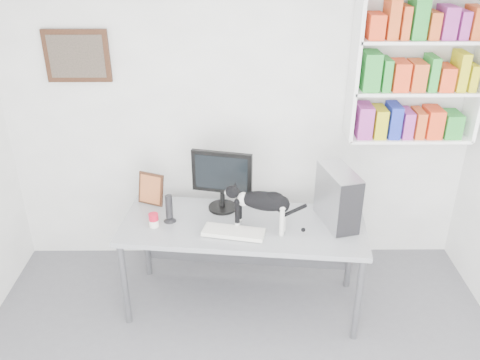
{
  "coord_description": "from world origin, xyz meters",
  "views": [
    {
      "loc": [
        -0.02,
        -2.09,
        2.86
      ],
      "look_at": [
        -0.0,
        1.53,
        1.01
      ],
      "focal_mm": 38.0,
      "sensor_mm": 36.0,
      "label": 1
    }
  ],
  "objects_px": {
    "monitor": "(222,180)",
    "speaker": "(169,208)",
    "bookshelf": "(418,66)",
    "soup_can": "(154,220)",
    "desk": "(243,265)",
    "pc_tower": "(338,197)",
    "leaning_print": "(151,188)",
    "cat": "(262,211)",
    "keyboard": "(234,232)"
  },
  "relations": [
    {
      "from": "monitor",
      "to": "speaker",
      "type": "distance_m",
      "value": 0.47
    },
    {
      "from": "pc_tower",
      "to": "cat",
      "type": "distance_m",
      "value": 0.59
    },
    {
      "from": "monitor",
      "to": "pc_tower",
      "type": "relative_size",
      "value": 1.17
    },
    {
      "from": "desk",
      "to": "keyboard",
      "type": "relative_size",
      "value": 4.08
    },
    {
      "from": "bookshelf",
      "to": "monitor",
      "type": "relative_size",
      "value": 2.42
    },
    {
      "from": "bookshelf",
      "to": "leaning_print",
      "type": "height_order",
      "value": "bookshelf"
    },
    {
      "from": "bookshelf",
      "to": "pc_tower",
      "type": "height_order",
      "value": "bookshelf"
    },
    {
      "from": "soup_can",
      "to": "speaker",
      "type": "bearing_deg",
      "value": 34.59
    },
    {
      "from": "keyboard",
      "to": "speaker",
      "type": "bearing_deg",
      "value": 171.19
    },
    {
      "from": "keyboard",
      "to": "leaning_print",
      "type": "height_order",
      "value": "leaning_print"
    },
    {
      "from": "monitor",
      "to": "leaning_print",
      "type": "bearing_deg",
      "value": -175.82
    },
    {
      "from": "monitor",
      "to": "leaning_print",
      "type": "height_order",
      "value": "monitor"
    },
    {
      "from": "leaning_print",
      "to": "soup_can",
      "type": "height_order",
      "value": "leaning_print"
    },
    {
      "from": "desk",
      "to": "monitor",
      "type": "distance_m",
      "value": 0.71
    },
    {
      "from": "speaker",
      "to": "soup_can",
      "type": "xyz_separation_m",
      "value": [
        -0.11,
        -0.08,
        -0.06
      ]
    },
    {
      "from": "keyboard",
      "to": "pc_tower",
      "type": "distance_m",
      "value": 0.83
    },
    {
      "from": "bookshelf",
      "to": "desk",
      "type": "bearing_deg",
      "value": -156.01
    },
    {
      "from": "leaning_print",
      "to": "cat",
      "type": "relative_size",
      "value": 0.5
    },
    {
      "from": "keyboard",
      "to": "pc_tower",
      "type": "height_order",
      "value": "pc_tower"
    },
    {
      "from": "pc_tower",
      "to": "keyboard",
      "type": "bearing_deg",
      "value": 178.19
    },
    {
      "from": "speaker",
      "to": "cat",
      "type": "distance_m",
      "value": 0.72
    },
    {
      "from": "leaning_print",
      "to": "pc_tower",
      "type": "bearing_deg",
      "value": 11.37
    },
    {
      "from": "bookshelf",
      "to": "soup_can",
      "type": "xyz_separation_m",
      "value": [
        -2.06,
        -0.65,
        -1.01
      ]
    },
    {
      "from": "pc_tower",
      "to": "bookshelf",
      "type": "bearing_deg",
      "value": 27.45
    },
    {
      "from": "leaning_print",
      "to": "soup_can",
      "type": "relative_size",
      "value": 2.52
    },
    {
      "from": "bookshelf",
      "to": "cat",
      "type": "distance_m",
      "value": 1.68
    },
    {
      "from": "keyboard",
      "to": "speaker",
      "type": "xyz_separation_m",
      "value": [
        -0.5,
        0.19,
        0.1
      ]
    },
    {
      "from": "bookshelf",
      "to": "keyboard",
      "type": "bearing_deg",
      "value": -152.37
    },
    {
      "from": "keyboard",
      "to": "leaning_print",
      "type": "distance_m",
      "value": 0.83
    },
    {
      "from": "desk",
      "to": "pc_tower",
      "type": "relative_size",
      "value": 4.3
    },
    {
      "from": "pc_tower",
      "to": "cat",
      "type": "xyz_separation_m",
      "value": [
        -0.58,
        -0.12,
        -0.05
      ]
    },
    {
      "from": "soup_can",
      "to": "cat",
      "type": "height_order",
      "value": "cat"
    },
    {
      "from": "leaning_print",
      "to": "cat",
      "type": "distance_m",
      "value": 0.98
    },
    {
      "from": "desk",
      "to": "soup_can",
      "type": "bearing_deg",
      "value": -171.02
    },
    {
      "from": "monitor",
      "to": "speaker",
      "type": "bearing_deg",
      "value": -141.66
    },
    {
      "from": "soup_can",
      "to": "cat",
      "type": "bearing_deg",
      "value": -3.92
    },
    {
      "from": "speaker",
      "to": "soup_can",
      "type": "relative_size",
      "value": 2.12
    },
    {
      "from": "bookshelf",
      "to": "monitor",
      "type": "bearing_deg",
      "value": -166.13
    },
    {
      "from": "keyboard",
      "to": "leaning_print",
      "type": "xyz_separation_m",
      "value": [
        -0.68,
        0.47,
        0.12
      ]
    },
    {
      "from": "leaning_print",
      "to": "cat",
      "type": "height_order",
      "value": "cat"
    },
    {
      "from": "bookshelf",
      "to": "soup_can",
      "type": "relative_size",
      "value": 11.42
    },
    {
      "from": "bookshelf",
      "to": "speaker",
      "type": "bearing_deg",
      "value": -163.64
    },
    {
      "from": "monitor",
      "to": "cat",
      "type": "bearing_deg",
      "value": -33.65
    },
    {
      "from": "keyboard",
      "to": "cat",
      "type": "bearing_deg",
      "value": 26.22
    },
    {
      "from": "pc_tower",
      "to": "soup_can",
      "type": "bearing_deg",
      "value": 168.4
    },
    {
      "from": "monitor",
      "to": "soup_can",
      "type": "xyz_separation_m",
      "value": [
        -0.52,
        -0.27,
        -0.2
      ]
    },
    {
      "from": "bookshelf",
      "to": "speaker",
      "type": "height_order",
      "value": "bookshelf"
    },
    {
      "from": "desk",
      "to": "monitor",
      "type": "relative_size",
      "value": 3.66
    },
    {
      "from": "desk",
      "to": "bookshelf",
      "type": "bearing_deg",
      "value": 30.03
    },
    {
      "from": "monitor",
      "to": "bookshelf",
      "type": "bearing_deg",
      "value": 27.01
    }
  ]
}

